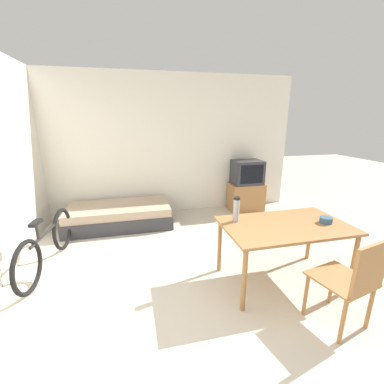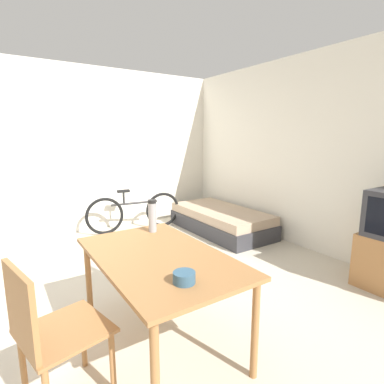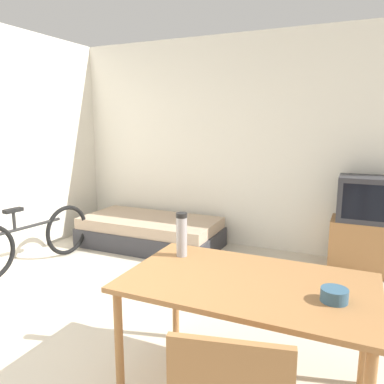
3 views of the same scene
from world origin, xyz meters
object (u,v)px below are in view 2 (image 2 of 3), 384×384
dining_table (159,264)px  thermos_flask (152,214)px  wooden_chair (46,329)px  daybed (221,220)px  mate_bowl (184,277)px  bicycle (135,212)px

dining_table → thermos_flask: thermos_flask is taller
dining_table → wooden_chair: 0.82m
daybed → dining_table: 2.92m
wooden_chair → mate_bowl: wooden_chair is taller
dining_table → daybed: bearing=131.8°
mate_bowl → wooden_chair: bearing=-112.4°
daybed → wooden_chair: (2.09, -2.94, 0.34)m
daybed → thermos_flask: 2.49m
thermos_flask → mate_bowl: (0.99, -0.28, -0.13)m
daybed → wooden_chair: bearing=-54.6°
mate_bowl → dining_table: bearing=171.4°
dining_table → wooden_chair: (0.17, -0.80, -0.13)m
bicycle → mate_bowl: bearing=-17.6°
daybed → thermos_flask: thermos_flask is taller
bicycle → dining_table: bearing=-19.1°
wooden_chair → bicycle: 3.43m
wooden_chair → thermos_flask: size_ratio=3.08×
daybed → bicycle: bicycle is taller
dining_table → bicycle: bearing=160.9°
bicycle → mate_bowl: size_ratio=11.86×
daybed → bicycle: 1.46m
dining_table → wooden_chair: wooden_chair is taller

